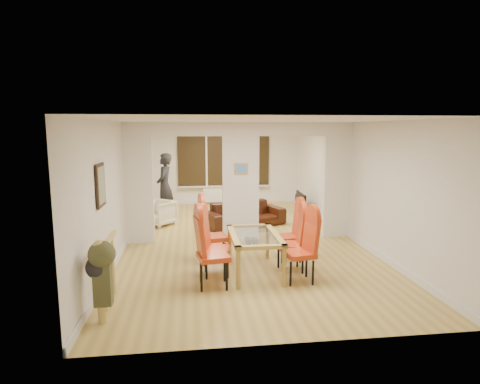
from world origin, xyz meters
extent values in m
cube|color=tan|center=(0.00, 0.00, 0.00)|extent=(5.00, 9.00, 0.01)
cube|color=white|center=(0.00, 0.00, 1.30)|extent=(5.00, 0.18, 2.60)
cube|color=black|center=(0.00, 4.44, 1.50)|extent=(3.00, 0.08, 1.80)
cube|color=white|center=(0.00, 4.40, 0.30)|extent=(1.40, 0.08, 0.50)
sphere|color=orange|center=(0.30, 3.30, 2.15)|extent=(0.36, 0.36, 0.36)
cube|color=gray|center=(-2.47, -2.40, 1.60)|extent=(0.04, 0.52, 0.67)
cube|color=#4C8CD8|center=(0.00, -0.10, 1.60)|extent=(0.30, 0.03, 0.25)
imported|color=black|center=(0.25, 1.22, 0.30)|extent=(2.21, 1.51, 0.60)
imported|color=#EBE7C7|center=(-1.93, 1.56, 0.32)|extent=(0.97, 0.98, 0.64)
imported|color=black|center=(-1.81, 2.40, 0.90)|extent=(0.71, 0.52, 1.80)
imported|color=black|center=(2.00, 2.57, 0.30)|extent=(1.06, 0.18, 0.61)
cylinder|color=#143F19|center=(0.63, 2.75, 0.38)|extent=(0.06, 0.06, 0.26)
imported|color=#342512|center=(0.64, 2.85, 0.27)|extent=(0.22, 0.22, 0.05)
camera|label=1|loc=(-1.09, -8.70, 2.46)|focal=30.00mm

